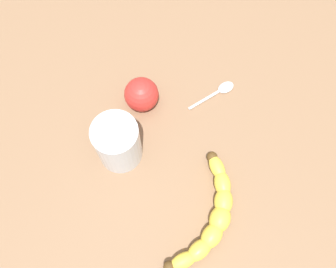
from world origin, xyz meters
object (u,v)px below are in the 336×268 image
at_px(banana, 212,216).
at_px(apple_fruit, 141,94).
at_px(teaspoon, 223,89).
at_px(smoothie_glass, 118,143).

xyz_separation_m(banana, apple_fruit, (0.10, -0.25, 0.02)).
bearing_deg(banana, teaspoon, 13.64).
relative_size(smoothie_glass, teaspoon, 0.99).
bearing_deg(teaspoon, banana, -130.70).
bearing_deg(teaspoon, apple_fruit, 157.45).
relative_size(banana, apple_fruit, 2.99).
xyz_separation_m(smoothie_glass, apple_fruit, (-0.05, -0.10, -0.02)).
distance_m(banana, apple_fruit, 0.27).
bearing_deg(apple_fruit, banana, 111.00).
bearing_deg(smoothie_glass, apple_fruit, -117.42).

